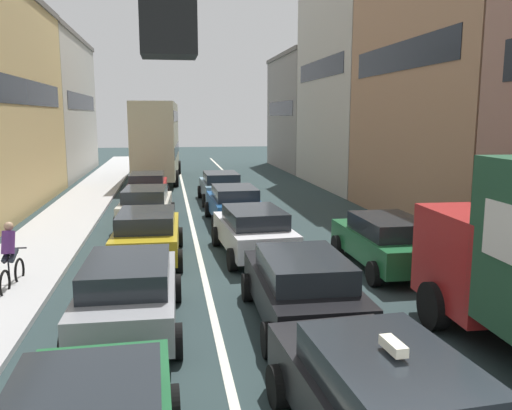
# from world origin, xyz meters

# --- Properties ---
(sidewalk_left) EXTENTS (2.60, 64.00, 0.14)m
(sidewalk_left) POSITION_xyz_m (-6.70, 20.00, 0.07)
(sidewalk_left) COLOR #AFAFAF
(sidewalk_left) RESTS_ON ground
(lane_stripe_left) EXTENTS (0.16, 60.00, 0.01)m
(lane_stripe_left) POSITION_xyz_m (-1.70, 20.00, 0.01)
(lane_stripe_left) COLOR silver
(lane_stripe_left) RESTS_ON ground
(lane_stripe_right) EXTENTS (0.16, 60.00, 0.01)m
(lane_stripe_right) POSITION_xyz_m (1.70, 20.00, 0.01)
(lane_stripe_right) COLOR silver
(lane_stripe_right) RESTS_ON ground
(building_row_right) EXTENTS (7.20, 43.90, 12.92)m
(building_row_right) POSITION_xyz_m (9.90, 21.51, 5.69)
(building_row_right) COLOR gray
(building_row_right) RESTS_ON ground
(taxi_centre_lane_front) EXTENTS (2.28, 4.40, 1.66)m
(taxi_centre_lane_front) POSITION_xyz_m (-0.06, 2.24, 0.80)
(taxi_centre_lane_front) COLOR black
(taxi_centre_lane_front) RESTS_ON ground
(sedan_centre_lane_second) EXTENTS (2.13, 4.33, 1.49)m
(sedan_centre_lane_second) POSITION_xyz_m (0.05, 6.70, 0.80)
(sedan_centre_lane_second) COLOR black
(sedan_centre_lane_second) RESTS_ON ground
(wagon_left_lane_second) EXTENTS (2.12, 4.33, 1.49)m
(wagon_left_lane_second) POSITION_xyz_m (-3.40, 6.95, 0.80)
(wagon_left_lane_second) COLOR gray
(wagon_left_lane_second) RESTS_ON ground
(hatchback_centre_lane_third) EXTENTS (2.27, 4.40, 1.49)m
(hatchback_centre_lane_third) POSITION_xyz_m (-0.06, 12.12, 0.80)
(hatchback_centre_lane_third) COLOR silver
(hatchback_centre_lane_third) RESTS_ON ground
(sedan_left_lane_third) EXTENTS (2.16, 4.35, 1.49)m
(sedan_left_lane_third) POSITION_xyz_m (-3.23, 12.20, 0.80)
(sedan_left_lane_third) COLOR #B29319
(sedan_left_lane_third) RESTS_ON ground
(coupe_centre_lane_fourth) EXTENTS (2.12, 4.33, 1.49)m
(coupe_centre_lane_fourth) POSITION_xyz_m (-0.01, 17.14, 0.80)
(coupe_centre_lane_fourth) COLOR #194C8C
(coupe_centre_lane_fourth) RESTS_ON ground
(sedan_left_lane_fourth) EXTENTS (2.26, 4.39, 1.49)m
(sedan_left_lane_fourth) POSITION_xyz_m (-3.46, 17.40, 0.80)
(sedan_left_lane_fourth) COLOR beige
(sedan_left_lane_fourth) RESTS_ON ground
(sedan_centre_lane_fifth) EXTENTS (2.10, 4.32, 1.49)m
(sedan_centre_lane_fifth) POSITION_xyz_m (-0.01, 22.47, 0.80)
(sedan_centre_lane_fifth) COLOR #759EB7
(sedan_centre_lane_fifth) RESTS_ON ground
(sedan_left_lane_fifth) EXTENTS (2.14, 4.34, 1.49)m
(sedan_left_lane_fifth) POSITION_xyz_m (-3.58, 22.80, 0.80)
(sedan_left_lane_fifth) COLOR #A51E1E
(sedan_left_lane_fifth) RESTS_ON ground
(sedan_right_lane_behind_truck) EXTENTS (2.06, 4.30, 1.49)m
(sedan_right_lane_behind_truck) POSITION_xyz_m (3.39, 10.18, 0.80)
(sedan_right_lane_behind_truck) COLOR #19592D
(sedan_right_lane_behind_truck) RESTS_ON ground
(bus_mid_queue_primary) EXTENTS (3.15, 10.60, 5.06)m
(bus_mid_queue_primary) POSITION_xyz_m (-3.21, 31.93, 2.83)
(bus_mid_queue_primary) COLOR #BFB793
(bus_mid_queue_primary) RESTS_ON ground
(cyclist_on_sidewalk) EXTENTS (0.50, 1.73, 1.72)m
(cyclist_on_sidewalk) POSITION_xyz_m (-6.40, 9.83, 0.85)
(cyclist_on_sidewalk) COLOR black
(cyclist_on_sidewalk) RESTS_ON ground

